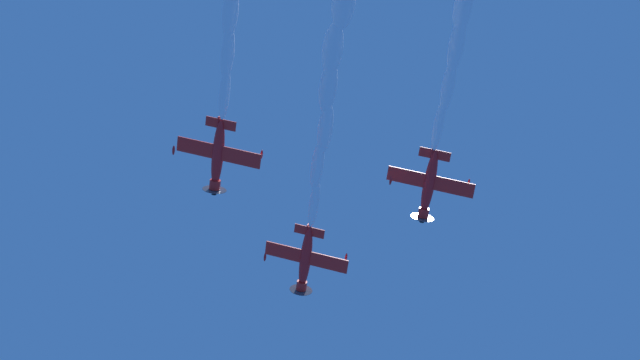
# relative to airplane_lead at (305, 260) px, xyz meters

# --- Properties ---
(airplane_lead) EXTENTS (9.22, 8.47, 3.24)m
(airplane_lead) POSITION_rel_airplane_lead_xyz_m (0.00, 0.00, 0.00)
(airplane_lead) COLOR red
(airplane_left_wingman) EXTENTS (9.16, 8.41, 3.18)m
(airplane_left_wingman) POSITION_rel_airplane_lead_xyz_m (-11.02, -10.05, 0.03)
(airplane_left_wingman) COLOR red
(airplane_right_wingman) EXTENTS (9.17, 8.42, 3.22)m
(airplane_right_wingman) POSITION_rel_airplane_lead_xyz_m (11.52, -10.57, 0.97)
(airplane_right_wingman) COLOR red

